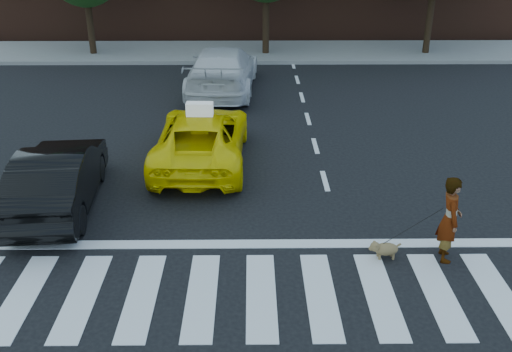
{
  "coord_description": "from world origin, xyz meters",
  "views": [
    {
      "loc": [
        -0.16,
        -7.8,
        5.9
      ],
      "look_at": [
        -0.06,
        2.36,
        1.1
      ],
      "focal_mm": 40.0,
      "sensor_mm": 36.0,
      "label": 1
    }
  ],
  "objects_px": {
    "taxi": "(202,137)",
    "black_sedan": "(58,177)",
    "dog": "(384,249)",
    "white_suv": "(223,70)",
    "woman": "(450,219)"
  },
  "relations": [
    {
      "from": "woman",
      "to": "taxi",
      "type": "bearing_deg",
      "value": 53.87
    },
    {
      "from": "woman",
      "to": "dog",
      "type": "distance_m",
      "value": 1.29
    },
    {
      "from": "black_sedan",
      "to": "woman",
      "type": "bearing_deg",
      "value": 159.91
    },
    {
      "from": "black_sedan",
      "to": "woman",
      "type": "xyz_separation_m",
      "value": [
        7.7,
        -2.13,
        0.14
      ]
    },
    {
      "from": "taxi",
      "to": "dog",
      "type": "xyz_separation_m",
      "value": [
        3.68,
        -4.5,
        -0.45
      ]
    },
    {
      "from": "taxi",
      "to": "black_sedan",
      "type": "height_order",
      "value": "black_sedan"
    },
    {
      "from": "white_suv",
      "to": "taxi",
      "type": "bearing_deg",
      "value": 91.36
    },
    {
      "from": "black_sedan",
      "to": "white_suv",
      "type": "distance_m",
      "value": 9.06
    },
    {
      "from": "white_suv",
      "to": "woman",
      "type": "relative_size",
      "value": 3.29
    },
    {
      "from": "taxi",
      "to": "dog",
      "type": "height_order",
      "value": "taxi"
    },
    {
      "from": "woman",
      "to": "dog",
      "type": "height_order",
      "value": "woman"
    },
    {
      "from": "taxi",
      "to": "white_suv",
      "type": "xyz_separation_m",
      "value": [
        0.26,
        6.13,
        0.13
      ]
    },
    {
      "from": "taxi",
      "to": "dog",
      "type": "bearing_deg",
      "value": 130.76
    },
    {
      "from": "woman",
      "to": "white_suv",
      "type": "bearing_deg",
      "value": 30.11
    },
    {
      "from": "dog",
      "to": "woman",
      "type": "bearing_deg",
      "value": -4.63
    }
  ]
}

